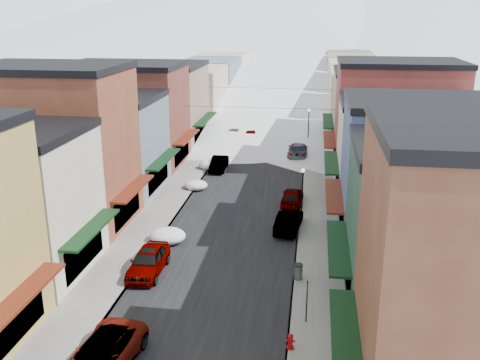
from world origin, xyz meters
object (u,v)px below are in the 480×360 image
(car_silver_sedan, at_px, (148,261))
(streetlamp_near, at_px, (303,185))
(car_dark_hatch, at_px, (219,164))
(fire_hydrant, at_px, (290,342))
(trash_can, at_px, (298,271))
(car_white_suv, at_px, (102,356))
(car_green_sedan, at_px, (289,221))

(car_silver_sedan, height_order, streetlamp_near, streetlamp_near)
(car_silver_sedan, height_order, car_dark_hatch, car_silver_sedan)
(fire_hydrant, distance_m, trash_can, 7.31)
(car_silver_sedan, bearing_deg, car_white_suv, -85.64)
(car_silver_sedan, bearing_deg, car_dark_hatch, 88.69)
(car_silver_sedan, height_order, trash_can, car_silver_sedan)
(fire_hydrant, bearing_deg, car_green_sedan, 93.36)
(car_dark_hatch, height_order, streetlamp_near, streetlamp_near)
(car_dark_hatch, height_order, trash_can, car_dark_hatch)
(fire_hydrant, bearing_deg, trash_can, 89.13)
(car_silver_sedan, distance_m, fire_hydrant, 11.86)
(car_green_sedan, relative_size, fire_hydrant, 5.58)
(car_dark_hatch, relative_size, fire_hydrant, 5.25)
(car_white_suv, relative_size, fire_hydrant, 6.85)
(car_white_suv, bearing_deg, car_green_sedan, 73.04)
(car_dark_hatch, bearing_deg, car_green_sedan, -62.37)
(streetlamp_near, bearing_deg, fire_hydrant, -90.00)
(car_silver_sedan, height_order, fire_hydrant, car_silver_sedan)
(car_green_sedan, distance_m, fire_hydrant, 15.38)
(car_dark_hatch, bearing_deg, fire_hydrant, -74.11)
(car_white_suv, distance_m, car_dark_hatch, 33.26)
(car_white_suv, relative_size, trash_can, 5.65)
(car_white_suv, bearing_deg, trash_can, 55.08)
(car_white_suv, height_order, car_silver_sedan, car_silver_sedan)
(fire_hydrant, bearing_deg, car_silver_sedan, 143.22)
(car_dark_hatch, distance_m, streetlamp_near, 15.02)
(car_green_sedan, height_order, fire_hydrant, car_green_sedan)
(car_silver_sedan, distance_m, car_dark_hatch, 23.45)
(car_silver_sedan, xyz_separation_m, fire_hydrant, (9.50, -7.10, -0.31))
(car_dark_hatch, xyz_separation_m, trash_can, (9.19, -23.24, -0.05))
(car_white_suv, relative_size, streetlamp_near, 1.46)
(car_white_suv, relative_size, car_green_sedan, 1.23)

